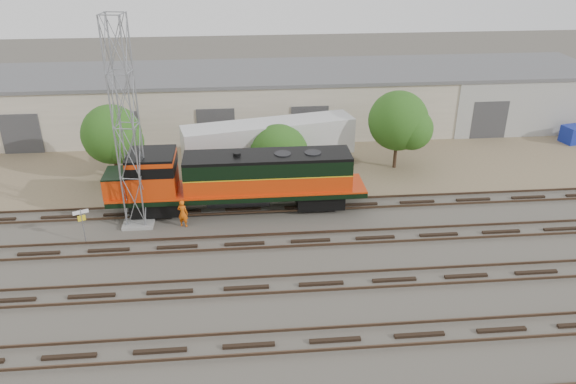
{
  "coord_description": "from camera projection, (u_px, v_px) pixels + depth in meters",
  "views": [
    {
      "loc": [
        -4.03,
        -27.59,
        17.59
      ],
      "look_at": [
        -1.15,
        4.0,
        2.2
      ],
      "focal_mm": 35.0,
      "sensor_mm": 36.0,
      "label": 1
    }
  ],
  "objects": [
    {
      "name": "worker",
      "position": [
        183.0,
        213.0,
        35.42
      ],
      "size": [
        0.78,
        0.63,
        1.83
      ],
      "primitive_type": "imported",
      "rotation": [
        0.0,
        0.0,
        2.81
      ],
      "color": "#E1590C",
      "rests_on": "ground"
    },
    {
      "name": "semi_trailer",
      "position": [
        273.0,
        140.0,
        42.61
      ],
      "size": [
        13.28,
        5.31,
        4.01
      ],
      "rotation": [
        0.0,
        0.0,
        0.21
      ],
      "color": "silver",
      "rests_on": "ground"
    },
    {
      "name": "locomotive",
      "position": [
        233.0,
        179.0,
        36.71
      ],
      "size": [
        16.87,
        2.96,
        4.05
      ],
      "color": "black",
      "rests_on": "tracks"
    },
    {
      "name": "sign_post",
      "position": [
        82.0,
        220.0,
        33.31
      ],
      "size": [
        0.85,
        0.41,
        2.23
      ],
      "color": "gray",
      "rests_on": "ground"
    },
    {
      "name": "tree_west",
      "position": [
        114.0,
        136.0,
        40.84
      ],
      "size": [
        4.58,
        4.36,
        5.71
      ],
      "color": "#382619",
      "rests_on": "ground"
    },
    {
      "name": "ground",
      "position": [
        314.0,
        255.0,
        32.73
      ],
      "size": [
        140.0,
        140.0,
        0.0
      ],
      "primitive_type": "plane",
      "color": "#47423A",
      "rests_on": "ground"
    },
    {
      "name": "warehouse",
      "position": [
        282.0,
        99.0,
        52.16
      ],
      "size": [
        58.4,
        10.4,
        5.3
      ],
      "color": "beige",
      "rests_on": "ground"
    },
    {
      "name": "dumpster_blue",
      "position": [
        573.0,
        134.0,
        48.94
      ],
      "size": [
        1.91,
        1.84,
        1.5
      ],
      "primitive_type": "cube",
      "rotation": [
        0.0,
        0.0,
        0.24
      ],
      "color": "navy",
      "rests_on": "ground"
    },
    {
      "name": "tree_mid",
      "position": [
        282.0,
        156.0,
        41.54
      ],
      "size": [
        4.68,
        4.45,
        4.45
      ],
      "color": "#382619",
      "rests_on": "ground"
    },
    {
      "name": "dirt_strip",
      "position": [
        290.0,
        157.0,
        46.16
      ],
      "size": [
        80.0,
        16.0,
        0.02
      ],
      "primitive_type": "cube",
      "color": "#726047",
      "rests_on": "ground"
    },
    {
      "name": "tree_east",
      "position": [
        402.0,
        123.0,
        42.52
      ],
      "size": [
        4.79,
        4.56,
        6.16
      ],
      "color": "#382619",
      "rests_on": "ground"
    },
    {
      "name": "tracks",
      "position": [
        321.0,
        284.0,
        30.01
      ],
      "size": [
        80.0,
        20.4,
        0.28
      ],
      "color": "black",
      "rests_on": "ground"
    },
    {
      "name": "signal_tower",
      "position": [
        127.0,
        130.0,
        33.37
      ],
      "size": [
        1.93,
        1.93,
        13.04
      ],
      "rotation": [
        0.0,
        0.0,
        -0.17
      ],
      "color": "gray",
      "rests_on": "ground"
    }
  ]
}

